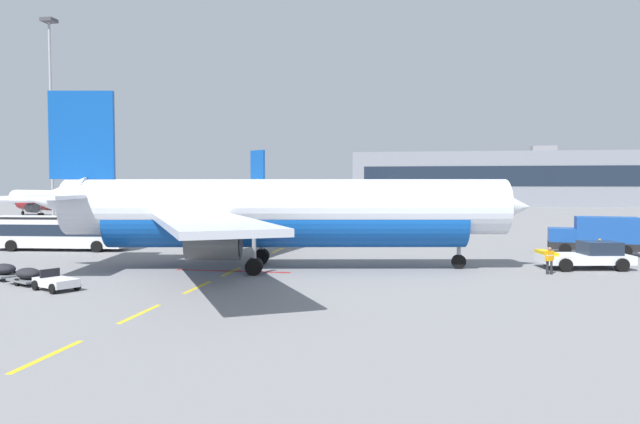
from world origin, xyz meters
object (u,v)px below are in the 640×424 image
Objects in this scene: airliner_far_right at (48,200)px; baggage_train at (29,276)px; pushback_tug at (587,256)px; airliner_far_center at (301,195)px; ground_crew_worker at (549,259)px; airliner_foreground at (278,212)px; apron_shuttle_bus at (59,230)px; catering_truck at (596,235)px; apron_light_mast_near at (51,99)px.

airliner_far_right reaches higher than baggage_train.
airliner_far_right is 75.12m from baggage_train.
airliner_far_center is (-31.54, 53.59, 2.95)m from pushback_tug.
baggage_train is at bearing -92.07° from airliner_far_center.
airliner_far_center is at bearing 116.58° from ground_crew_worker.
airliner_foreground is 19.43× the size of ground_crew_worker.
apron_shuttle_bus is at bearing 169.89° from ground_crew_worker.
baggage_train is at bearing -56.27° from airliner_far_right.
catering_truck is 0.25× the size of apron_light_mast_near.
airliner_foreground is at bearing -177.89° from ground_crew_worker.
pushback_tug is 0.53× the size of apron_shuttle_bus.
airliner_foreground is 1.19× the size of apron_light_mast_near.
baggage_train is 0.28× the size of apron_light_mast_near.
apron_shuttle_bus is at bearing 118.65° from baggage_train.
ground_crew_worker is at bearing 2.11° from airliner_foreground.
apron_light_mast_near reaches higher than airliner_far_right.
pushback_tug is 90.60m from airliner_far_right.
pushback_tug reaches higher than ground_crew_worker.
catering_truck is at bearing -52.55° from airliner_far_center.
apron_light_mast_near is at bearing 124.93° from apron_shuttle_bus.
airliner_far_right is at bearing 143.80° from ground_crew_worker.
catering_truck is at bearing 27.60° from airliner_foreground.
apron_shuttle_bus reaches higher than baggage_train.
apron_light_mast_near is at bearing -148.60° from airliner_far_center.
apron_light_mast_near is at bearing -53.68° from airliner_far_right.
apron_shuttle_bus is (-21.88, 7.76, -2.20)m from airliner_foreground.
baggage_train is (41.69, -62.44, -2.44)m from airliner_far_right.
pushback_tug is at bearing 20.35° from baggage_train.
ground_crew_worker reaches higher than baggage_train.
ground_crew_worker is at bearing -116.83° from catering_truck.
airliner_far_center is 44.25m from airliner_far_right.
apron_light_mast_near is (-60.74, 37.06, 16.79)m from ground_crew_worker.
airliner_far_center is at bearing 31.40° from apron_light_mast_near.
pushback_tug is 62.25m from airliner_far_center.
airliner_foreground reaches higher than airliner_far_right.
airliner_far_center reaches higher than apron_shuttle_bus.
airliner_foreground is at bearing -152.40° from catering_truck.
ground_crew_worker is (72.50, -53.06, -1.94)m from airliner_far_right.
airliner_foreground is at bearing -79.67° from airliner_far_center.
apron_shuttle_bus is (-42.95, 3.90, 0.85)m from pushback_tug.
airliner_foreground is 4.18× the size of baggage_train.
catering_truck is (78.50, -41.20, -1.32)m from airliner_far_right.
airliner_far_right reaches higher than catering_truck.
pushback_tug is 0.26× the size of airliner_far_right.
catering_truck is (23.94, 12.52, -2.30)m from airliner_foreground.
ground_crew_worker is at bearing -31.39° from apron_light_mast_near.
airliner_foreground is 58.40m from airliner_far_center.
pushback_tug is (21.07, 3.86, -3.05)m from airliner_foreground.
apron_shuttle_bus is 18.83m from baggage_train.
airliner_far_right is 0.85× the size of apron_light_mast_near.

